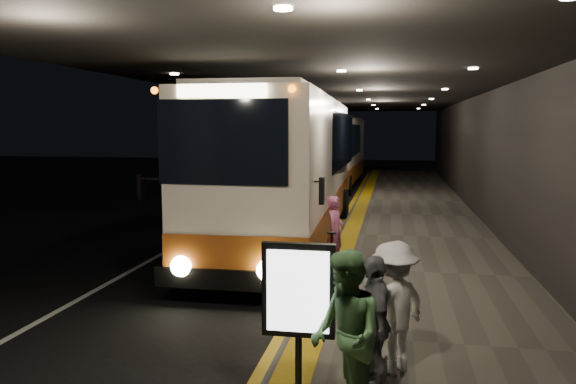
% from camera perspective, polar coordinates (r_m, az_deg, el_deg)
% --- Properties ---
extents(ground, '(90.00, 90.00, 0.00)m').
position_cam_1_polar(ground, '(12.44, -8.84, -8.72)').
color(ground, black).
extents(lane_line_white, '(0.12, 50.00, 0.01)m').
position_cam_1_polar(lane_line_white, '(17.62, -8.96, -4.15)').
color(lane_line_white, silver).
rests_on(lane_line_white, ground).
extents(kerb_stripe_yellow, '(0.18, 50.00, 0.01)m').
position_cam_1_polar(kerb_stripe_yellow, '(16.71, 4.62, -4.68)').
color(kerb_stripe_yellow, gold).
rests_on(kerb_stripe_yellow, ground).
extents(sidewalk, '(4.50, 50.00, 0.15)m').
position_cam_1_polar(sidewalk, '(16.62, 12.91, -4.64)').
color(sidewalk, '#514C44').
rests_on(sidewalk, ground).
extents(tactile_strip, '(0.50, 50.00, 0.01)m').
position_cam_1_polar(tactile_strip, '(16.64, 6.35, -4.22)').
color(tactile_strip, gold).
rests_on(tactile_strip, sidewalk).
extents(terminal_wall, '(0.10, 50.00, 6.00)m').
position_cam_1_polar(terminal_wall, '(16.57, 21.00, 5.24)').
color(terminal_wall, black).
rests_on(terminal_wall, ground).
extents(support_columns, '(0.80, 24.80, 4.40)m').
position_cam_1_polar(support_columns, '(16.31, -9.28, 2.76)').
color(support_columns, black).
rests_on(support_columns, ground).
extents(canopy, '(9.00, 50.00, 0.40)m').
position_cam_1_polar(canopy, '(16.42, 5.31, 11.23)').
color(canopy, black).
rests_on(canopy, support_columns).
extents(coach_main, '(3.04, 12.97, 4.02)m').
position_cam_1_polar(coach_main, '(16.00, 0.12, 1.80)').
color(coach_main, beige).
rests_on(coach_main, ground).
extents(coach_second, '(2.63, 11.76, 3.69)m').
position_cam_1_polar(coach_second, '(30.60, 4.69, 3.79)').
color(coach_second, beige).
rests_on(coach_second, ground).
extents(passenger_boarding, '(0.52, 0.66, 1.60)m').
position_cam_1_polar(passenger_boarding, '(12.62, 4.81, -4.02)').
color(passenger_boarding, '#A94E77').
rests_on(passenger_boarding, sidewalk).
extents(passenger_waiting_green, '(0.84, 1.03, 1.84)m').
position_cam_1_polar(passenger_waiting_green, '(6.18, 5.88, -14.35)').
color(passenger_waiting_green, '#3E683A').
rests_on(passenger_waiting_green, sidewalk).
extents(passenger_waiting_white, '(1.10, 1.16, 1.70)m').
position_cam_1_polar(passenger_waiting_white, '(7.41, 10.66, -11.40)').
color(passenger_waiting_white, silver).
rests_on(passenger_waiting_white, sidewalk).
extents(passenger_waiting_grey, '(0.67, 1.03, 1.62)m').
position_cam_1_polar(passenger_waiting_grey, '(6.96, 8.73, -12.89)').
color(passenger_waiting_grey, '#4F5054').
rests_on(passenger_waiting_grey, sidewalk).
extents(bag_polka, '(0.28, 0.20, 0.31)m').
position_cam_1_polar(bag_polka, '(7.40, 8.92, -17.12)').
color(bag_polka, black).
rests_on(bag_polka, sidewalk).
extents(info_sign, '(0.85, 0.12, 1.81)m').
position_cam_1_polar(info_sign, '(6.58, 1.08, -10.24)').
color(info_sign, black).
rests_on(info_sign, sidewalk).
extents(stanchion_post, '(0.05, 0.05, 1.18)m').
position_cam_1_polar(stanchion_post, '(10.54, 4.43, -7.31)').
color(stanchion_post, black).
rests_on(stanchion_post, sidewalk).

